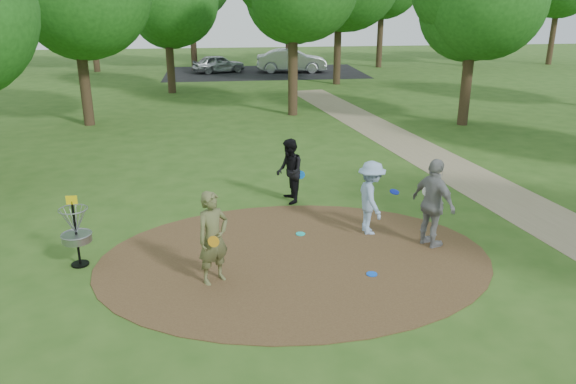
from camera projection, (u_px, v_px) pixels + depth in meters
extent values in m
plane|color=#2D5119|center=(295.00, 259.00, 12.00)|extent=(100.00, 100.00, 0.00)
cylinder|color=#47301C|center=(295.00, 259.00, 11.99)|extent=(8.40, 8.40, 0.02)
cube|color=#8C7A5B|center=(531.00, 211.00, 14.65)|extent=(7.55, 39.89, 0.01)
cube|color=black|center=(264.00, 72.00, 40.28)|extent=(14.00, 8.00, 0.01)
imported|color=brown|center=(213.00, 238.00, 10.75)|extent=(0.82, 0.76, 1.87)
cylinder|color=orange|center=(214.00, 242.00, 10.47)|extent=(0.22, 0.10, 0.22)
imported|color=#90AED6|center=(371.00, 198.00, 13.02)|extent=(0.69, 1.15, 1.76)
cylinder|color=#0C1FCF|center=(394.00, 192.00, 12.99)|extent=(0.30, 0.30, 0.08)
imported|color=black|center=(289.00, 171.00, 14.99)|extent=(0.72, 0.89, 1.75)
cylinder|color=blue|center=(301.00, 175.00, 15.02)|extent=(0.23, 0.13, 0.22)
imported|color=gray|center=(433.00, 204.00, 12.29)|extent=(0.95, 1.28, 2.02)
cylinder|color=white|center=(427.00, 191.00, 12.22)|extent=(0.22, 0.06, 0.22)
cylinder|color=#19C9BE|center=(300.00, 234.00, 13.18)|extent=(0.22, 0.22, 0.02)
cylinder|color=blue|center=(372.00, 274.00, 11.29)|extent=(0.22, 0.22, 0.02)
imported|color=#A2A6A9|center=(219.00, 64.00, 39.96)|extent=(3.96, 2.52, 1.26)
imported|color=#A8ABB0|center=(292.00, 61.00, 40.08)|extent=(5.13, 2.25, 1.64)
cylinder|color=black|center=(76.00, 235.00, 11.51)|extent=(0.05, 0.05, 1.35)
cylinder|color=black|center=(80.00, 264.00, 11.73)|extent=(0.36, 0.36, 0.04)
cylinder|color=gray|center=(77.00, 238.00, 11.53)|extent=(0.60, 0.60, 0.16)
torus|color=gray|center=(76.00, 234.00, 11.50)|extent=(0.63, 0.63, 0.03)
torus|color=gray|center=(73.00, 209.00, 11.32)|extent=(0.58, 0.58, 0.02)
cube|color=yellow|center=(72.00, 200.00, 11.25)|extent=(0.22, 0.02, 0.18)
cylinder|color=#332316|center=(85.00, 81.00, 23.61)|extent=(0.44, 0.44, 3.80)
cylinder|color=#332316|center=(293.00, 69.00, 25.56)|extent=(0.44, 0.44, 4.18)
cylinder|color=#332316|center=(466.00, 83.00, 23.69)|extent=(0.44, 0.44, 3.61)
sphere|color=#1B4C14|center=(475.00, 6.00, 22.66)|extent=(4.65, 4.65, 4.65)
cylinder|color=#332316|center=(170.00, 62.00, 31.51)|extent=(0.44, 0.44, 3.42)
sphere|color=#1B4C14|center=(166.00, 5.00, 30.49)|extent=(4.85, 4.85, 4.85)
cylinder|color=#332316|center=(337.00, 48.00, 34.42)|extent=(0.44, 0.44, 4.37)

